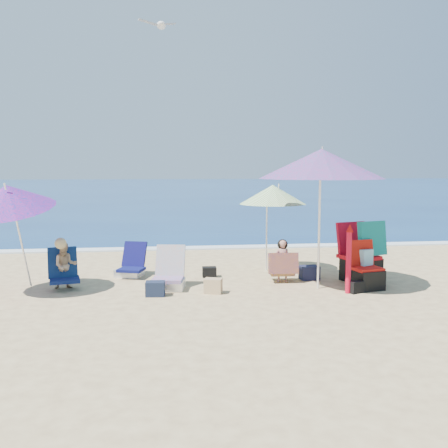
{
  "coord_description": "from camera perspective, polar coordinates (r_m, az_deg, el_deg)",
  "views": [
    {
      "loc": [
        -1.42,
        -7.98,
        2.11
      ],
      "look_at": [
        -0.3,
        1.0,
        1.1
      ],
      "focal_mm": 40.75,
      "sensor_mm": 36.0,
      "label": 1
    }
  ],
  "objects": [
    {
      "name": "person_center",
      "position": [
        9.43,
        6.57,
        -4.22
      ],
      "size": [
        0.55,
        0.44,
        0.79
      ],
      "color": "#AE7668",
      "rests_on": "ground"
    },
    {
      "name": "furled_umbrella",
      "position": [
        8.75,
        13.83,
        -3.44
      ],
      "size": [
        0.14,
        0.18,
        1.18
      ],
      "color": "red",
      "rests_on": "ground"
    },
    {
      "name": "bag_tan",
      "position": [
        8.62,
        -1.23,
        -6.96
      ],
      "size": [
        0.34,
        0.28,
        0.25
      ],
      "color": "tan",
      "rests_on": "ground"
    },
    {
      "name": "bag_black_b",
      "position": [
        8.94,
        14.56,
        -6.83
      ],
      "size": [
        0.31,
        0.27,
        0.2
      ],
      "color": "black",
      "rests_on": "ground"
    },
    {
      "name": "bag_navy_a",
      "position": [
        8.51,
        -7.72,
        -7.21
      ],
      "size": [
        0.33,
        0.25,
        0.24
      ],
      "color": "#172034",
      "rests_on": "ground"
    },
    {
      "name": "foam",
      "position": [
        13.32,
        -0.91,
        -2.66
      ],
      "size": [
        120.0,
        0.5,
        0.04
      ],
      "color": "white",
      "rests_on": "ground"
    },
    {
      "name": "umbrella_turquoise",
      "position": [
        8.9,
        10.87,
        6.64
      ],
      "size": [
        2.43,
        2.43,
        2.47
      ],
      "color": "white",
      "rests_on": "ground"
    },
    {
      "name": "chair_rainbow",
      "position": [
        8.99,
        -6.19,
        -5.97
      ],
      "size": [
        0.62,
        0.76,
        0.73
      ],
      "color": "#D64B5C",
      "rests_on": "ground"
    },
    {
      "name": "chair_navy",
      "position": [
        10.08,
        -10.4,
        -4.82
      ],
      "size": [
        0.65,
        0.76,
        0.65
      ],
      "color": "#0D124C",
      "rests_on": "ground"
    },
    {
      "name": "umbrella_striped",
      "position": [
        10.26,
        5.48,
        3.3
      ],
      "size": [
        1.74,
        1.74,
        1.79
      ],
      "color": "white",
      "rests_on": "ground"
    },
    {
      "name": "seagull",
      "position": [
        9.98,
        -7.1,
        21.26
      ],
      "size": [
        0.68,
        0.4,
        0.13
      ],
      "color": "silver"
    },
    {
      "name": "camp_chair_right",
      "position": [
        9.76,
        15.19,
        -3.86
      ],
      "size": [
        0.84,
        0.94,
        1.15
      ],
      "color": "red",
      "rests_on": "ground"
    },
    {
      "name": "bag_navy_b",
      "position": [
        9.78,
        9.54,
        -5.4
      ],
      "size": [
        0.37,
        0.29,
        0.26
      ],
      "color": "#191D37",
      "rests_on": "ground"
    },
    {
      "name": "camp_chair_left",
      "position": [
        9.24,
        15.71,
        -5.49
      ],
      "size": [
        0.56,
        0.58,
        0.84
      ],
      "color": "red",
      "rests_on": "ground"
    },
    {
      "name": "sea",
      "position": [
        53.04,
        -5.6,
        4.0
      ],
      "size": [
        120.0,
        80.0,
        0.12
      ],
      "color": "navy",
      "rests_on": "ground"
    },
    {
      "name": "person_left",
      "position": [
        9.29,
        -17.44,
        -4.44
      ],
      "size": [
        0.63,
        0.68,
        0.91
      ],
      "color": "tan",
      "rests_on": "ground"
    },
    {
      "name": "bag_black_a",
      "position": [
        9.86,
        -1.65,
        -5.41
      ],
      "size": [
        0.27,
        0.2,
        0.19
      ],
      "color": "black",
      "rests_on": "ground"
    },
    {
      "name": "umbrella_blue",
      "position": [
        9.01,
        -23.01,
        2.77
      ],
      "size": [
        1.95,
        1.97,
        1.98
      ],
      "color": "silver",
      "rests_on": "ground"
    },
    {
      "name": "ground",
      "position": [
        8.37,
        2.92,
        -8.23
      ],
      "size": [
        120.0,
        120.0,
        0.0
      ],
      "color": "#D8BC84",
      "rests_on": "ground"
    }
  ]
}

